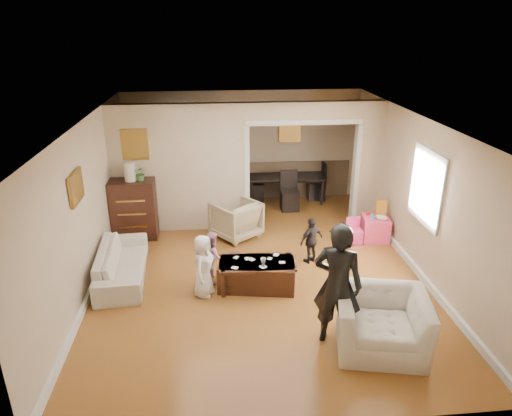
{
  "coord_description": "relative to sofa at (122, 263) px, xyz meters",
  "views": [
    {
      "loc": [
        -0.69,
        -7.16,
        4.04
      ],
      "look_at": [
        0.0,
        0.2,
        1.05
      ],
      "focal_mm": 32.39,
      "sensor_mm": 36.0,
      "label": 1
    }
  ],
  "objects": [
    {
      "name": "coffee_cup",
      "position": [
        2.33,
        -0.56,
        0.23
      ],
      "size": [
        0.1,
        0.1,
        0.08
      ],
      "primitive_type": "imported",
      "rotation": [
        0.0,
        0.0,
        -0.17
      ],
      "color": "beige",
      "rests_on": "coffee_table"
    },
    {
      "name": "partition_left",
      "position": [
        0.92,
        1.93,
        1.03
      ],
      "size": [
        2.75,
        0.18,
        2.6
      ],
      "primitive_type": "cube",
      "color": "#C6B190",
      "rests_on": "ground"
    },
    {
      "name": "framed_art_alcove",
      "position": [
        3.4,
        3.57,
        1.43
      ],
      "size": [
        0.45,
        0.03,
        0.55
      ],
      "primitive_type": "cube",
      "color": "brown"
    },
    {
      "name": "cereal_box",
      "position": [
        4.85,
        1.13,
        0.36
      ],
      "size": [
        0.21,
        0.1,
        0.3
      ],
      "primitive_type": "cube",
      "rotation": [
        0.0,
        0.0,
        -0.14
      ],
      "color": "yellow",
      "rests_on": "play_table"
    },
    {
      "name": "dining_table",
      "position": [
        3.31,
        3.41,
        0.05
      ],
      "size": [
        1.92,
        1.17,
        0.65
      ],
      "primitive_type": "imported",
      "rotation": [
        0.0,
        0.0,
        -0.08
      ],
      "color": "black",
      "rests_on": "ground"
    },
    {
      "name": "dresser",
      "position": [
        -0.01,
        1.6,
        0.32
      ],
      "size": [
        0.87,
        0.49,
        1.2
      ],
      "primitive_type": "cube",
      "color": "black",
      "rests_on": "ground"
    },
    {
      "name": "partition_right",
      "position": [
        4.77,
        1.93,
        1.03
      ],
      "size": [
        0.55,
        0.18,
        2.6
      ],
      "primitive_type": "cube",
      "color": "#C6B190",
      "rests_on": "ground"
    },
    {
      "name": "child_toddler",
      "position": [
        3.28,
        0.24,
        0.16
      ],
      "size": [
        0.54,
        0.44,
        0.86
      ],
      "primitive_type": "imported",
      "rotation": [
        0.0,
        0.0,
        -2.61
      ],
      "color": "black",
      "rests_on": "ground"
    },
    {
      "name": "toy_block",
      "position": [
        4.61,
        1.15,
        0.24
      ],
      "size": [
        0.09,
        0.08,
        0.05
      ],
      "primitive_type": "cube",
      "rotation": [
        0.0,
        0.0,
        0.21
      ],
      "color": "red",
      "rests_on": "play_table"
    },
    {
      "name": "sofa",
      "position": [
        0.0,
        0.0,
        0.0
      ],
      "size": [
        0.86,
        1.93,
        0.55
      ],
      "primitive_type": "imported",
      "rotation": [
        0.0,
        0.0,
        1.64
      ],
      "color": "silver",
      "rests_on": "ground"
    },
    {
      "name": "armchair_front",
      "position": [
        3.71,
        -2.17,
        0.11
      ],
      "size": [
        1.36,
        1.24,
        0.76
      ],
      "primitive_type": "imported",
      "rotation": [
        0.0,
        0.0,
        -0.21
      ],
      "color": "silver",
      "rests_on": "ground"
    },
    {
      "name": "armchair_back",
      "position": [
        2.0,
        1.44,
        0.1
      ],
      "size": [
        1.14,
        1.14,
        0.75
      ],
      "primitive_type": "imported",
      "rotation": [
        0.0,
        0.0,
        3.79
      ],
      "color": "tan",
      "rests_on": "ground"
    },
    {
      "name": "child_kneel_b",
      "position": [
        1.53,
        -0.21,
        0.16
      ],
      "size": [
        0.4,
        0.48,
        0.87
      ],
      "primitive_type": "imported",
      "rotation": [
        0.0,
        0.0,
        1.75
      ],
      "color": "#CB7E9C",
      "rests_on": "ground"
    },
    {
      "name": "adult_person",
      "position": [
        3.14,
        -1.99,
        0.6
      ],
      "size": [
        0.76,
        0.66,
        1.76
      ],
      "primitive_type": "imported",
      "rotation": [
        0.0,
        0.0,
        2.68
      ],
      "color": "black",
      "rests_on": "ground"
    },
    {
      "name": "framed_art_sofa_wall",
      "position": [
        -0.41,
        -0.47,
        1.53
      ],
      "size": [
        0.03,
        0.55,
        0.4
      ],
      "primitive_type": "cube",
      "color": "brown"
    },
    {
      "name": "play_table",
      "position": [
        4.73,
        1.03,
        -0.03
      ],
      "size": [
        0.57,
        0.57,
        0.49
      ],
      "primitive_type": "cube",
      "rotation": [
        0.0,
        0.0,
        -0.14
      ],
      "color": "#F5406F",
      "rests_on": "ground"
    },
    {
      "name": "child_kneel_a",
      "position": [
        1.38,
        -0.66,
        0.24
      ],
      "size": [
        0.47,
        0.58,
        1.02
      ],
      "primitive_type": "imported",
      "rotation": [
        0.0,
        0.0,
        1.23
      ],
      "color": "white",
      "rests_on": "ground"
    },
    {
      "name": "play_bowl",
      "position": [
        4.78,
        0.91,
        0.24
      ],
      "size": [
        0.24,
        0.24,
        0.05
      ],
      "primitive_type": "imported",
      "rotation": [
        0.0,
        0.0,
        -0.14
      ],
      "color": "white",
      "rests_on": "play_table"
    },
    {
      "name": "craft_papers",
      "position": [
        2.26,
        -0.5,
        0.19
      ],
      "size": [
        0.88,
        0.51,
        0.0
      ],
      "color": "white",
      "rests_on": "coffee_table"
    },
    {
      "name": "table_lamp",
      "position": [
        -0.01,
        1.6,
        1.1
      ],
      "size": [
        0.22,
        0.22,
        0.36
      ],
      "primitive_type": "cylinder",
      "color": "beige",
      "rests_on": "dresser"
    },
    {
      "name": "window_pane",
      "position": [
        5.03,
        -0.27,
        1.28
      ],
      "size": [
        0.03,
        0.95,
        1.1
      ],
      "primitive_type": "cube",
      "color": "white",
      "rests_on": "ground"
    },
    {
      "name": "framed_art_partition",
      "position": [
        0.1,
        1.83,
        1.58
      ],
      "size": [
        0.45,
        0.03,
        0.55
      ],
      "primitive_type": "cube",
      "color": "brown",
      "rests_on": "partition_left"
    },
    {
      "name": "partition_header",
      "position": [
        3.4,
        1.93,
        2.15
      ],
      "size": [
        2.22,
        0.18,
        0.35
      ],
      "primitive_type": "cube",
      "color": "#C6B190",
      "rests_on": "partition_right"
    },
    {
      "name": "floor",
      "position": [
        2.3,
        0.13,
        -0.27
      ],
      "size": [
        7.0,
        7.0,
        0.0
      ],
      "primitive_type": "plane",
      "color": "#A7652B",
      "rests_on": "ground"
    },
    {
      "name": "coffee_table",
      "position": [
        2.23,
        -0.51,
        -0.05
      ],
      "size": [
        1.31,
        0.8,
        0.46
      ],
      "primitive_type": "cube",
      "rotation": [
        0.0,
        0.0,
        -0.17
      ],
      "color": "#3D2013",
      "rests_on": "ground"
    },
    {
      "name": "potted_plant",
      "position": [
        0.19,
        1.6,
        1.07
      ],
      "size": [
        0.26,
        0.23,
        0.29
      ],
      "primitive_type": "imported",
      "color": "#437031",
      "rests_on": "dresser"
    },
    {
      "name": "cyan_cup",
      "position": [
        4.63,
        0.98,
        0.25
      ],
      "size": [
        0.08,
        0.08,
        0.08
      ],
      "primitive_type": "cylinder",
      "color": "#29CFCE",
      "rests_on": "play_table"
    }
  ]
}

